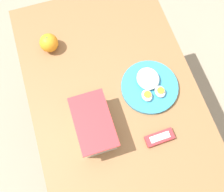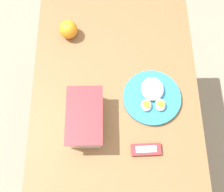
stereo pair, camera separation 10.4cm
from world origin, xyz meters
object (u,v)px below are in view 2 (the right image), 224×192
Objects in this scene: rice_plate at (152,96)px; candy_bar at (146,150)px; orange_fruit at (68,29)px; food_container at (86,119)px.

candy_bar is at bearing 170.29° from rice_plate.
rice_plate is at bearing -9.71° from candy_bar.
orange_fruit reaches higher than rice_plate.
orange_fruit is 0.70× the size of candy_bar.
candy_bar is (-0.11, -0.23, -0.04)m from food_container.
food_container is 0.95× the size of rice_plate.
rice_plate is at bearing -131.32° from orange_fruit.
food_container is 0.28m from rice_plate.
rice_plate is 0.22m from candy_bar.
food_container is 2.79× the size of orange_fruit.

